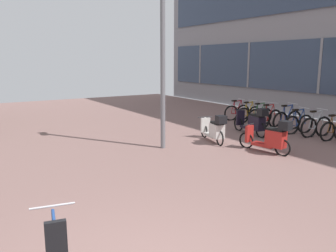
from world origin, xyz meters
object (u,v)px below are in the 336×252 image
(scooter_mid, at_px, (271,138))
(lamp_post, at_px, (163,36))
(bicycle_rack_05, at_px, (287,120))
(bicycle_rack_07, at_px, (260,116))
(bicycle_rack_04, at_px, (298,124))
(bicycle_rack_08, at_px, (249,114))
(bicycle_rack_03, at_px, (316,127))
(bicycle_rack_06, at_px, (269,119))
(scooter_far, at_px, (253,122))
(scooter_near, at_px, (215,129))
(bicycle_rack_02, at_px, (334,130))
(bicycle_rack_09, at_px, (237,112))

(scooter_mid, bearing_deg, lamp_post, 136.98)
(bicycle_rack_05, relative_size, bicycle_rack_07, 1.07)
(bicycle_rack_04, distance_m, scooter_mid, 3.16)
(bicycle_rack_08, relative_size, scooter_mid, 0.81)
(bicycle_rack_03, xyz_separation_m, bicycle_rack_06, (-0.11, 1.96, 0.00))
(bicycle_rack_03, xyz_separation_m, bicycle_rack_04, (-0.07, 0.65, -0.01))
(scooter_far, bearing_deg, bicycle_rack_03, -38.69)
(scooter_far, bearing_deg, scooter_mid, -124.40)
(bicycle_rack_08, relative_size, lamp_post, 0.23)
(bicycle_rack_04, bearing_deg, lamp_post, 171.00)
(bicycle_rack_03, height_order, scooter_far, scooter_far)
(scooter_far, height_order, lamp_post, lamp_post)
(bicycle_rack_04, distance_m, scooter_near, 3.45)
(bicycle_rack_05, height_order, scooter_mid, bicycle_rack_05)
(bicycle_rack_03, bearing_deg, lamp_post, 164.29)
(bicycle_rack_08, xyz_separation_m, scooter_mid, (-3.08, -3.89, 0.11))
(bicycle_rack_04, height_order, bicycle_rack_05, bicycle_rack_05)
(bicycle_rack_02, distance_m, scooter_far, 2.57)
(bicycle_rack_05, bearing_deg, bicycle_rack_03, -95.98)
(bicycle_rack_04, xyz_separation_m, bicycle_rack_09, (0.15, 3.26, -0.00))
(scooter_mid, bearing_deg, bicycle_rack_02, -0.36)
(bicycle_rack_03, bearing_deg, bicycle_rack_08, 87.88)
(bicycle_rack_06, bearing_deg, scooter_mid, -137.71)
(bicycle_rack_02, bearing_deg, bicycle_rack_06, 93.10)
(bicycle_rack_03, distance_m, bicycle_rack_08, 3.26)
(bicycle_rack_02, relative_size, scooter_far, 0.70)
(bicycle_rack_08, bearing_deg, bicycle_rack_09, 93.80)
(bicycle_rack_06, bearing_deg, bicycle_rack_08, 79.84)
(bicycle_rack_07, height_order, scooter_near, scooter_near)
(bicycle_rack_04, height_order, bicycle_rack_06, bicycle_rack_06)
(bicycle_rack_02, height_order, bicycle_rack_06, bicycle_rack_06)
(scooter_near, distance_m, lamp_post, 3.30)
(bicycle_rack_02, distance_m, bicycle_rack_05, 1.96)
(bicycle_rack_02, xyz_separation_m, scooter_near, (-3.51, 1.82, 0.10))
(bicycle_rack_03, distance_m, bicycle_rack_09, 3.91)
(bicycle_rack_02, relative_size, bicycle_rack_05, 0.88)
(bicycle_rack_08, height_order, bicycle_rack_09, bicycle_rack_09)
(bicycle_rack_09, distance_m, scooter_mid, 5.47)
(bicycle_rack_07, relative_size, lamp_post, 0.23)
(bicycle_rack_04, xyz_separation_m, bicycle_rack_08, (0.19, 2.61, -0.00))
(bicycle_rack_06, distance_m, scooter_mid, 3.85)
(bicycle_rack_04, relative_size, bicycle_rack_07, 0.97)
(bicycle_rack_03, distance_m, scooter_far, 2.09)
(scooter_far, bearing_deg, bicycle_rack_09, 56.74)
(bicycle_rack_09, bearing_deg, scooter_far, -123.26)
(bicycle_rack_05, bearing_deg, scooter_far, 179.90)
(bicycle_rack_04, height_order, bicycle_rack_08, bicycle_rack_04)
(bicycle_rack_04, relative_size, lamp_post, 0.23)
(bicycle_rack_06, relative_size, bicycle_rack_07, 1.01)
(bicycle_rack_05, distance_m, scooter_near, 3.62)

